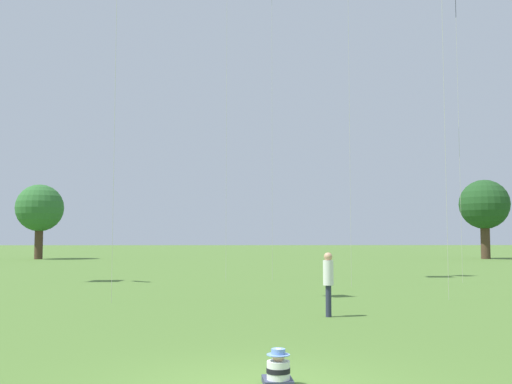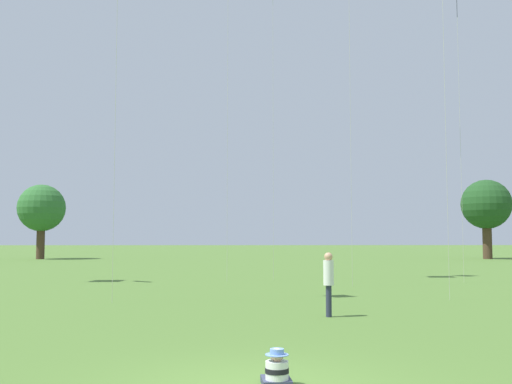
# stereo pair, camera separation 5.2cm
# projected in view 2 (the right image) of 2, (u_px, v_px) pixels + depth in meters

# --- Properties ---
(seated_toddler) EXTENTS (0.46, 0.56, 0.56)m
(seated_toddler) POSITION_uv_depth(u_px,v_px,m) (277.00, 371.00, 8.85)
(seated_toddler) COLOR #383D56
(seated_toddler) RESTS_ON ground
(person_standing_0) EXTENTS (0.41, 0.41, 1.77)m
(person_standing_0) POSITION_uv_depth(u_px,v_px,m) (329.00, 277.00, 16.52)
(person_standing_0) COLOR #282D42
(person_standing_0) RESTS_ON ground
(distant_tree_0) EXTENTS (4.93, 4.93, 7.92)m
(distant_tree_0) POSITION_uv_depth(u_px,v_px,m) (486.00, 205.00, 59.81)
(distant_tree_0) COLOR #473323
(distant_tree_0) RESTS_ON ground
(distant_tree_1) EXTENTS (4.65, 4.65, 7.39)m
(distant_tree_1) POSITION_uv_depth(u_px,v_px,m) (41.00, 209.00, 59.29)
(distant_tree_1) COLOR #473323
(distant_tree_1) RESTS_ON ground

